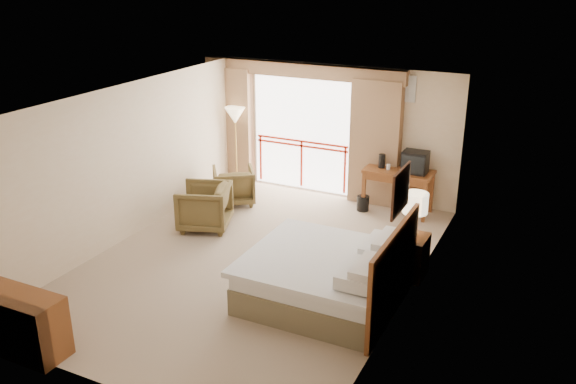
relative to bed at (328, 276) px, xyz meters
The scene contains 29 objects.
floor 1.66m from the bed, 158.15° to the left, with size 7.00×7.00×0.00m, color gray.
ceiling 2.83m from the bed, 158.15° to the left, with size 7.00×7.00×0.00m, color white.
wall_back 4.47m from the bed, 110.05° to the left, with size 5.00×5.00×0.00m, color beige.
wall_front 3.41m from the bed, 117.29° to the right, with size 5.00×5.00×0.00m, color beige.
wall_left 4.16m from the bed, behind, with size 7.00×7.00×0.00m, color beige.
wall_right 1.52m from the bed, 30.87° to the left, with size 7.00×7.00×0.00m, color beige.
balcony_door 4.75m from the bed, 119.37° to the left, with size 2.40×2.40×0.00m, color white.
balcony_railing 4.68m from the bed, 119.49° to the left, with size 2.09×0.03×1.02m.
curtain_left 5.65m from the bed, 134.97° to the left, with size 1.00×0.26×2.50m, color brown.
curtain_right 4.10m from the bed, 99.29° to the left, with size 1.00×0.26×2.50m, color brown.
valance 5.08m from the bed, 119.98° to the left, with size 4.40×0.22×0.28m, color brown.
hvac_vent 4.53m from the bed, 92.76° to the left, with size 0.50×0.04×0.50m, color silver.
bed is the anchor object (origin of this frame).
headboard 1.00m from the bed, ahead, with size 0.06×2.10×1.30m, color #5F2D13.
framed_art 1.77m from the bed, ahead, with size 0.04×0.72×0.60m.
nightstand 1.51m from the bed, 54.40° to the left, with size 0.47×0.56×0.67m, color #5F2D13.
table_lamp 1.75m from the bed, 55.48° to the left, with size 0.38×0.38×0.67m.
phone 1.40m from the bed, 52.43° to the left, with size 0.18×0.14×0.08m, color black.
desk 3.74m from the bed, 90.90° to the left, with size 1.31×0.63×0.85m.
tv 3.74m from the bed, 86.24° to the left, with size 0.47×0.37×0.42m.
coffee_maker 3.75m from the bed, 96.35° to the left, with size 0.13×0.13×0.28m, color black.
cup 3.67m from the bed, 94.08° to the left, with size 0.08×0.08×0.11m, color white.
wastebasket 3.51m from the bed, 101.06° to the left, with size 0.24×0.24×0.30m, color black.
armchair_far 4.17m from the bed, 139.65° to the left, with size 0.79×0.81×0.74m, color #4D3D20.
armchair_near 3.32m from the bed, 155.42° to the left, with size 0.88×0.91×0.83m, color #4D3D20.
side_table 3.94m from the bed, 147.44° to the left, with size 0.51×0.51×0.56m.
book 3.95m from the bed, 147.44° to the left, with size 0.18×0.25×0.02m, color white.
floor_lamp 5.32m from the bed, 135.01° to the left, with size 0.44×0.44×1.72m.
dresser 4.08m from the bed, 136.15° to the right, with size 1.20×0.51×0.80m.
Camera 1 is at (4.38, -7.78, 4.59)m, focal length 38.00 mm.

